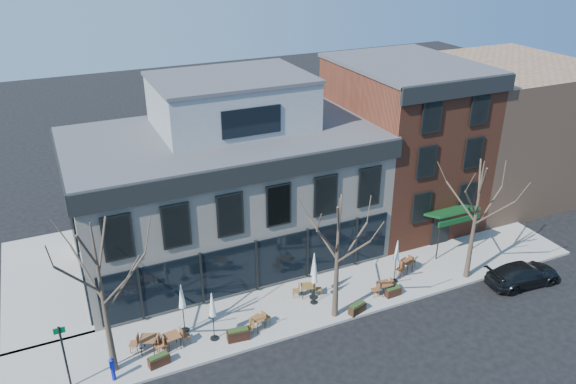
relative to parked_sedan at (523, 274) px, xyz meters
name	(u,v)px	position (x,y,z in m)	size (l,w,h in m)	color
ground	(257,292)	(-14.64, 5.70, -0.67)	(120.00, 120.00, 0.00)	black
sidewalk_front	(324,297)	(-11.39, 3.55, -0.60)	(33.50, 4.70, 0.15)	gray
sidewalk_side	(43,283)	(-25.89, 11.70, -0.60)	(4.50, 12.00, 0.15)	gray
corner_building	(226,185)	(-14.57, 10.77, 4.05)	(18.39, 10.39, 11.10)	beige
red_brick_building	(402,142)	(-1.64, 10.68, 4.96)	(8.20, 11.78, 11.18)	brown
bg_building	(500,127)	(8.36, 11.70, 4.33)	(12.00, 12.00, 10.00)	#8C664C
tree_corner	(103,298)	(-23.13, 2.50, 3.58)	(3.93, 3.98, 7.92)	#382B21
tree_mid	(337,258)	(-11.63, 1.80, 3.12)	(3.50, 3.55, 7.04)	#382B21
tree_right	(475,220)	(-2.63, 1.80, 3.35)	(3.72, 3.77, 7.48)	#382B21
sign_pole	(64,354)	(-25.14, 2.20, 1.40)	(0.50, 0.10, 3.40)	black
parked_sedan	(523,274)	(0.00, 0.00, 0.00)	(1.88, 4.63, 1.34)	black
call_box	(112,368)	(-23.28, 1.83, 0.15)	(0.25, 0.25, 1.28)	#0D19AE
cafe_set_0	(149,343)	(-21.37, 3.10, -0.01)	(1.93, 1.20, 1.00)	brown
cafe_set_1	(172,340)	(-20.25, 2.83, -0.02)	(1.88, 0.84, 0.97)	brown
cafe_set_2	(258,322)	(-15.84, 2.45, -0.09)	(1.63, 0.96, 0.84)	brown
cafe_set_3	(307,289)	(-12.25, 3.97, -0.07)	(1.72, 0.93, 0.88)	brown
cafe_set_4	(385,287)	(-8.10, 2.35, -0.07)	(1.68, 0.69, 0.88)	brown
cafe_set_5	(406,265)	(-5.64, 3.75, -0.06)	(1.75, 1.01, 0.90)	brown
umbrella_0	(182,299)	(-19.37, 3.89, 1.51)	(0.46, 0.46, 2.87)	black
umbrella_1	(212,307)	(-18.16, 2.64, 1.47)	(0.45, 0.45, 2.82)	black
umbrella_2	(314,267)	(-11.98, 3.69, 1.56)	(0.47, 0.47, 2.94)	black
umbrella_3	(315,275)	(-12.16, 3.25, 1.35)	(0.42, 0.42, 2.66)	black
umbrella_4	(397,253)	(-6.90, 3.14, 1.45)	(0.45, 0.45, 2.79)	black
planter_0	(159,360)	(-21.14, 1.92, -0.24)	(1.08, 0.58, 0.57)	black
planter_1	(238,334)	(-17.06, 2.08, -0.20)	(1.19, 0.59, 0.64)	black
planter_2	(357,308)	(-10.41, 1.50, -0.24)	(1.10, 0.67, 0.57)	#311F10
planter_3	(393,292)	(-7.76, 1.99, -0.26)	(0.96, 0.42, 0.53)	black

